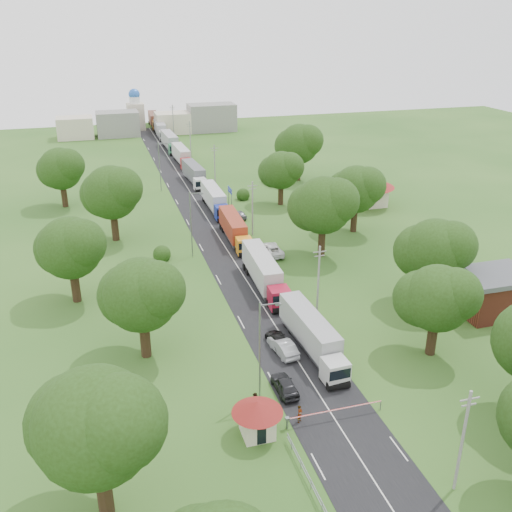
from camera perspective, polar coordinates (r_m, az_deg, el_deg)
name	(u,v)px	position (r m, az deg, el deg)	size (l,w,h in m)	color
ground	(256,296)	(73.09, 0.02, -4.01)	(260.00, 260.00, 0.00)	#29551C
road	(221,241)	(90.77, -3.51, 1.54)	(8.00, 200.00, 0.04)	black
boom_barrier	(321,414)	(52.35, 6.51, -15.39)	(9.22, 0.35, 1.18)	slate
guard_booth	(257,414)	(49.97, 0.13, -15.52)	(4.40, 4.40, 3.45)	beige
info_sign	(230,193)	(104.69, -2.62, 6.28)	(0.12, 3.10, 4.10)	slate
pole_0	(463,440)	(46.24, 19.95, -16.89)	(1.60, 0.24, 9.00)	gray
pole_1	(318,280)	(66.76, 6.26, -2.45)	(1.60, 0.24, 9.00)	gray
pole_2	(252,208)	(91.35, -0.35, 4.86)	(1.60, 0.24, 9.00)	gray
pole_3	(215,166)	(117.47, -4.15, 8.97)	(1.60, 0.24, 9.00)	gray
pole_4	(190,139)	(144.30, -6.59, 11.56)	(1.60, 0.24, 9.00)	gray
pole_5	(173,120)	(171.50, -8.29, 13.31)	(1.60, 0.24, 9.00)	gray
lamp_0	(261,346)	(52.35, 0.54, -8.97)	(2.03, 0.22, 10.00)	slate
lamp_1	(192,221)	(83.27, -6.42, 3.49)	(2.03, 0.22, 10.00)	slate
lamp_2	(160,164)	(116.52, -9.55, 9.04)	(2.03, 0.22, 10.00)	slate
tree_2	(437,298)	(61.16, 17.61, -4.00)	(8.00, 8.00, 10.10)	#382616
tree_3	(434,250)	(71.57, 17.41, 0.61)	(8.80, 8.80, 11.07)	#382616
tree_4	(323,205)	(83.03, 6.70, 5.10)	(9.60, 9.60, 12.05)	#382616
tree_5	(356,189)	(93.77, 9.93, 6.62)	(8.80, 8.80, 11.07)	#382616
tree_6	(281,170)	(106.47, 2.50, 8.58)	(8.00, 8.00, 10.10)	#382616
tree_7	(299,144)	(122.91, 4.29, 11.12)	(9.60, 9.60, 12.05)	#382616
tree_9	(95,425)	(41.45, -15.79, -15.93)	(9.60, 9.60, 12.05)	#382616
tree_10	(141,294)	(58.81, -11.43, -3.75)	(8.80, 8.80, 11.07)	#382616
tree_11	(70,247)	(72.56, -18.10, 0.83)	(8.80, 8.80, 11.07)	#382616
tree_12	(111,192)	(91.26, -14.28, 6.20)	(9.60, 9.60, 12.05)	#382616
tree_13	(61,169)	(110.86, -18.96, 8.27)	(8.80, 8.80, 11.07)	#382616
house_brick	(493,292)	(73.77, 22.64, -3.38)	(8.60, 6.60, 5.20)	maroon
house_cream	(366,187)	(108.39, 10.95, 6.82)	(10.08, 10.08, 5.80)	beige
distant_town	(155,122)	(176.00, -10.10, 13.05)	(52.00, 8.00, 8.00)	gray
church	(136,112)	(183.12, -11.95, 13.91)	(5.00, 5.00, 12.30)	beige
truck_0	(312,335)	(61.05, 5.66, -7.82)	(2.95, 14.15, 3.91)	silver
truck_1	(264,272)	(74.41, 0.78, -1.62)	(3.03, 14.94, 4.13)	#A2122D
truck_2	(234,229)	(89.93, -2.19, 2.76)	(2.82, 13.91, 3.85)	orange
truck_3	(214,199)	(104.57, -4.18, 5.69)	(2.45, 14.18, 3.93)	navy
truck_4	(194,174)	(122.00, -6.18, 8.17)	(3.18, 14.10, 3.89)	silver
truck_5	(182,155)	(138.72, -7.44, 9.94)	(2.83, 14.17, 3.92)	#A3191C
truck_6	(170,142)	(154.08, -8.59, 11.25)	(3.05, 15.07, 4.17)	#2B7447
truck_7	(160,129)	(171.78, -9.54, 12.39)	(2.88, 14.64, 4.05)	#B4B4B4
truck_8	(154,120)	(187.25, -10.16, 13.25)	(3.08, 15.17, 4.20)	brown
car_lane_front	(285,385)	(55.65, 2.90, -12.79)	(1.77, 4.39, 1.50)	black
car_lane_mid	(283,347)	(61.20, 2.72, -9.05)	(1.67, 4.78, 1.57)	#9C9EA4
car_lane_rear	(278,340)	(62.52, 2.25, -8.41)	(1.88, 4.62, 1.34)	black
car_verge_near	(271,249)	(85.07, 1.51, 0.66)	(2.76, 5.99, 1.67)	white
car_verge_far	(239,214)	(100.51, -1.70, 4.18)	(1.63, 4.05, 1.38)	slate
pedestrian_near	(300,414)	(52.19, 4.40, -15.50)	(0.62, 0.41, 1.69)	gray
pedestrian_booth	(255,403)	(53.13, -0.06, -14.46)	(0.93, 0.73, 1.92)	gray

